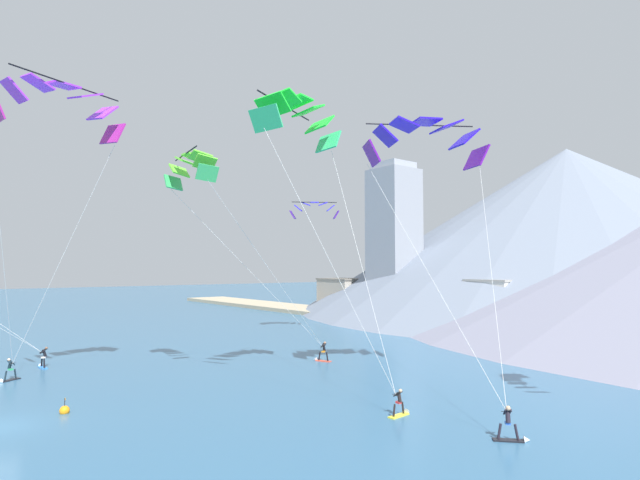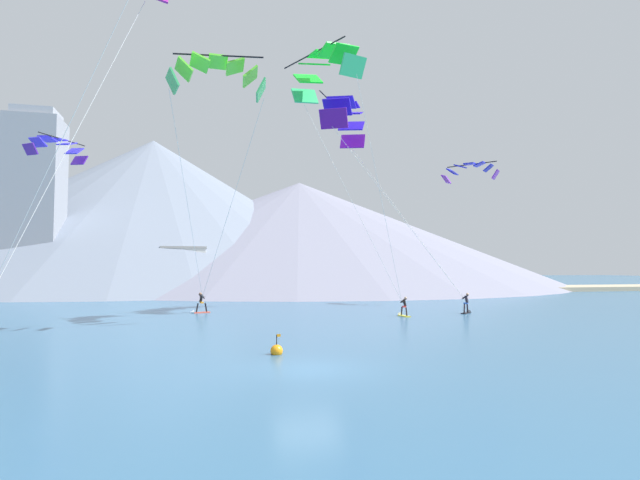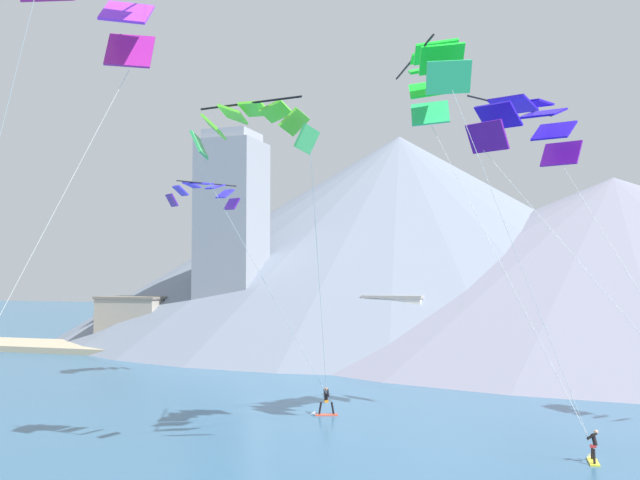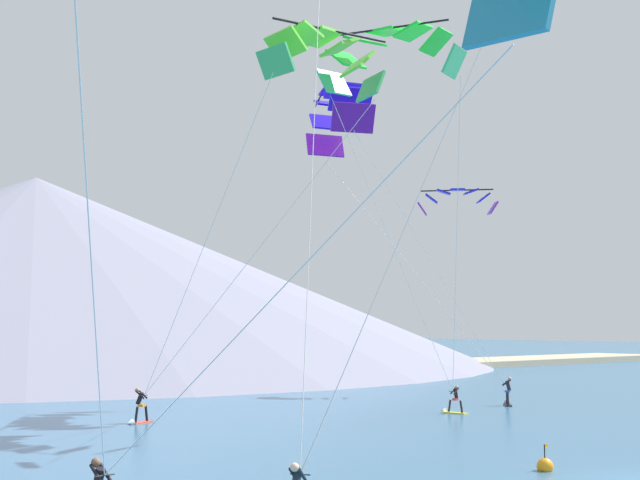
# 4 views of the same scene
# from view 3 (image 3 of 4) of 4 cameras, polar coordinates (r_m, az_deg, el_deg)

# --- Properties ---
(kitesurfer_near_lead) EXTENTS (0.58, 1.77, 1.63)m
(kitesurfer_near_lead) POSITION_cam_3_polar(r_m,az_deg,el_deg) (37.60, 20.99, -15.58)
(kitesurfer_near_lead) COLOR yellow
(kitesurfer_near_lead) RESTS_ON ground
(kitesurfer_far_left) EXTENTS (1.76, 1.06, 1.80)m
(kitesurfer_far_left) POSITION_cam_3_polar(r_m,az_deg,el_deg) (46.48, 0.26, -13.14)
(kitesurfer_far_left) COLOR #E54C33
(kitesurfer_far_left) RESTS_ON ground
(parafoil_kite_near_lead) EXTENTS (9.37, 7.89, 18.60)m
(parafoil_kite_near_lead) POSITION_cam_3_polar(r_m,az_deg,el_deg) (36.17, 9.16, 12.85)
(parafoil_kite_near_lead) COLOR #32C572
(parafoil_kite_far_left) EXTENTS (6.21, 14.06, 15.53)m
(parafoil_kite_far_left) POSITION_cam_3_polar(r_m,az_deg,el_deg) (34.05, -5.30, 9.06)
(parafoil_kite_far_left) COLOR green
(parafoil_kite_far_right) EXTENTS (12.18, 9.27, 17.59)m
(parafoil_kite_far_right) POSITION_cam_3_polar(r_m,az_deg,el_deg) (43.60, 16.26, 8.93)
(parafoil_kite_far_right) COLOR #5C1293
(parafoil_kite_distant_high_outer) EXTENTS (5.14, 5.91, 2.26)m
(parafoil_kite_distant_high_outer) POSITION_cam_3_polar(r_m,az_deg,el_deg) (61.01, -9.33, 3.83)
(parafoil_kite_distant_high_outer) COLOR #431995
(shoreline_strip) EXTENTS (180.00, 10.00, 0.70)m
(shoreline_strip) POSITION_cam_3_polar(r_m,az_deg,el_deg) (73.86, 10.72, -9.50)
(shoreline_strip) COLOR tan
(shoreline_strip) RESTS_ON ground
(shore_building_harbour_front) EXTENTS (8.52, 6.12, 6.42)m
(shore_building_harbour_front) POSITION_cam_3_polar(r_m,az_deg,el_deg) (92.09, -14.51, -6.37)
(shore_building_harbour_front) COLOR #A89E8E
(shore_building_harbour_front) RESTS_ON ground
(shore_building_promenade_mid) EXTENTS (9.23, 5.42, 7.29)m
(shore_building_promenade_mid) POSITION_cam_3_polar(r_m,az_deg,el_deg) (76.80, 21.83, -6.61)
(shore_building_promenade_mid) COLOR silver
(shore_building_promenade_mid) RESTS_ON ground
(shore_building_quay_east) EXTENTS (6.22, 6.67, 4.97)m
(shore_building_quay_east) POSITION_cam_3_polar(r_m,az_deg,el_deg) (81.93, 0.02, -7.40)
(shore_building_quay_east) COLOR silver
(shore_building_quay_east) RESTS_ON ground
(shore_building_quay_west) EXTENTS (6.35, 4.30, 6.88)m
(shore_building_quay_west) POSITION_cam_3_polar(r_m,az_deg,el_deg) (76.22, 6.06, -6.99)
(shore_building_quay_west) COLOR silver
(shore_building_quay_west) RESTS_ON ground
(highrise_tower) EXTENTS (7.00, 7.00, 26.37)m
(highrise_tower) POSITION_cam_3_polar(r_m,az_deg,el_deg) (86.27, -7.07, -0.19)
(highrise_tower) COLOR gray
(highrise_tower) RESTS_ON ground
(mountain_peak_west_ridge) EXTENTS (111.75, 111.75, 23.13)m
(mountain_peak_west_ridge) POSITION_cam_3_polar(r_m,az_deg,el_deg) (110.08, 22.54, -1.33)
(mountain_peak_west_ridge) COLOR gray
(mountain_peak_west_ridge) RESTS_ON ground
(mountain_peak_central_summit) EXTENTS (104.83, 104.83, 31.76)m
(mountain_peak_central_summit) POSITION_cam_3_polar(r_m,az_deg,el_deg) (116.00, 6.41, 0.52)
(mountain_peak_central_summit) COLOR slate
(mountain_peak_central_summit) RESTS_ON ground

